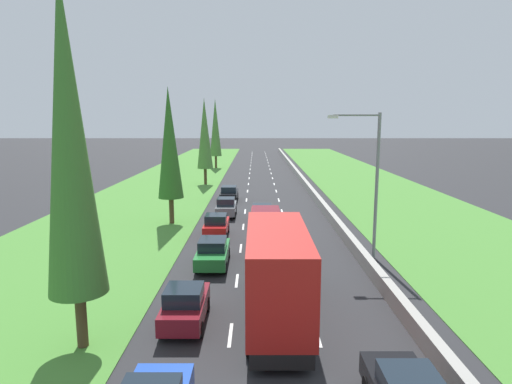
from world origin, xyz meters
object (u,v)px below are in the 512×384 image
at_px(red_box_truck_centre_lane, 275,271).
at_px(poplar_tree_nearest, 67,138).
at_px(street_light_mast, 370,175).
at_px(maroon_hatchback_left_lane, 184,305).
at_px(green_sedan_left_lane, 212,252).
at_px(maroon_van_centre_lane, 265,230).
at_px(black_sedan_left_lane, 228,194).
at_px(grey_hatchback_left_lane, 225,207).
at_px(red_sedan_centre_lane, 261,214).
at_px(red_hatchback_left_lane, 215,226).
at_px(poplar_tree_second, 168,144).
at_px(poplar_tree_fourth, 214,128).
at_px(poplar_tree_third, 203,134).

relative_size(red_box_truck_centre_lane, poplar_tree_nearest, 0.68).
bearing_deg(street_light_mast, maroon_hatchback_left_lane, -138.13).
bearing_deg(street_light_mast, green_sedan_left_lane, -171.65).
xyz_separation_m(maroon_hatchback_left_lane, maroon_van_centre_lane, (3.63, 10.46, 0.56)).
relative_size(maroon_hatchback_left_lane, black_sedan_left_lane, 0.87).
distance_m(grey_hatchback_left_lane, street_light_mast, 16.04).
bearing_deg(poplar_tree_nearest, red_sedan_centre_lane, 70.39).
bearing_deg(maroon_hatchback_left_lane, red_hatchback_left_lane, 89.81).
distance_m(poplar_tree_nearest, poplar_tree_second, 20.14).
bearing_deg(maroon_hatchback_left_lane, poplar_tree_fourth, 93.99).
bearing_deg(red_box_truck_centre_lane, maroon_van_centre_lane, 91.28).
relative_size(red_sedan_centre_lane, black_sedan_left_lane, 1.00).
relative_size(green_sedan_left_lane, poplar_tree_second, 0.40).
relative_size(maroon_hatchback_left_lane, grey_hatchback_left_lane, 1.00).
xyz_separation_m(green_sedan_left_lane, poplar_tree_second, (-4.48, 10.63, 5.86)).
bearing_deg(red_hatchback_left_lane, maroon_hatchback_left_lane, -90.19).
height_order(red_hatchback_left_lane, poplar_tree_third, poplar_tree_third).
bearing_deg(grey_hatchback_left_lane, poplar_tree_third, 101.84).
bearing_deg(poplar_tree_fourth, poplar_tree_second, -89.73).
bearing_deg(black_sedan_left_lane, grey_hatchback_left_lane, -88.53).
relative_size(maroon_hatchback_left_lane, green_sedan_left_lane, 0.87).
xyz_separation_m(maroon_van_centre_lane, poplar_tree_fourth, (-7.90, 50.67, 5.84)).
relative_size(red_box_truck_centre_lane, black_sedan_left_lane, 2.09).
bearing_deg(poplar_tree_third, grey_hatchback_left_lane, -78.16).
distance_m(poplar_tree_fourth, street_light_mast, 54.10).
distance_m(maroon_hatchback_left_lane, poplar_tree_third, 41.23).
height_order(poplar_tree_nearest, poplar_tree_third, poplar_tree_nearest).
height_order(maroon_hatchback_left_lane, maroon_van_centre_lane, maroon_van_centre_lane).
distance_m(poplar_tree_third, street_light_mast, 34.56).
xyz_separation_m(maroon_hatchback_left_lane, poplar_tree_nearest, (-3.61, -1.89, 7.09)).
bearing_deg(poplar_tree_third, poplar_tree_nearest, -89.74).
relative_size(poplar_tree_fourth, street_light_mast, 1.37).
bearing_deg(red_sedan_centre_lane, grey_hatchback_left_lane, 137.25).
relative_size(green_sedan_left_lane, red_hatchback_left_lane, 1.15).
xyz_separation_m(grey_hatchback_left_lane, poplar_tree_nearest, (-3.92, -22.86, 7.09)).
bearing_deg(grey_hatchback_left_lane, street_light_mast, -50.95).
distance_m(red_box_truck_centre_lane, maroon_van_centre_lane, 10.01).
xyz_separation_m(red_box_truck_centre_lane, maroon_van_centre_lane, (-0.22, 9.97, -0.78)).
bearing_deg(red_sedan_centre_lane, poplar_tree_nearest, -109.61).
distance_m(maroon_hatchback_left_lane, grey_hatchback_left_lane, 20.98).
bearing_deg(red_box_truck_centre_lane, grey_hatchback_left_lane, 99.82).
distance_m(red_box_truck_centre_lane, poplar_tree_third, 41.12).
bearing_deg(green_sedan_left_lane, street_light_mast, 8.35).
xyz_separation_m(red_hatchback_left_lane, black_sedan_left_lane, (0.07, 14.36, -0.02)).
bearing_deg(black_sedan_left_lane, poplar_tree_fourth, 97.63).
bearing_deg(green_sedan_left_lane, maroon_van_centre_lane, 41.90).
bearing_deg(street_light_mast, poplar_tree_second, 146.80).
height_order(grey_hatchback_left_lane, street_light_mast, street_light_mast).
xyz_separation_m(maroon_hatchback_left_lane, poplar_tree_fourth, (-4.26, 61.13, 6.40)).
bearing_deg(red_sedan_centre_lane, black_sedan_left_lane, 107.95).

